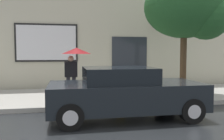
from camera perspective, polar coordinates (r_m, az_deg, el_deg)
The scene contains 7 objects.
ground_plane at distance 6.66m, azimuth -3.47°, elevation -11.52°, with size 60.00×60.00×0.00m, color black.
sidewalk at distance 9.55m, azimuth -5.79°, elevation -6.31°, with size 20.00×4.00×0.15m, color #A3A099.
building_facade at distance 12.01m, azimuth -7.01°, elevation 12.13°, with size 20.00×0.67×7.00m.
parked_car at distance 6.62m, azimuth 3.00°, elevation -5.41°, with size 4.16×1.92×1.40m.
fire_hydrant at distance 8.17m, azimuth 2.14°, elevation -4.83°, with size 0.30×0.44×0.77m.
pedestrian_with_umbrella at distance 8.74m, azimuth -8.81°, elevation 3.02°, with size 1.07×1.07×1.83m.
street_tree at distance 9.79m, azimuth 17.81°, elevation 13.50°, with size 3.10×2.63×4.54m.
Camera 1 is at (-0.81, -6.36, 1.78)m, focal length 38.40 mm.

